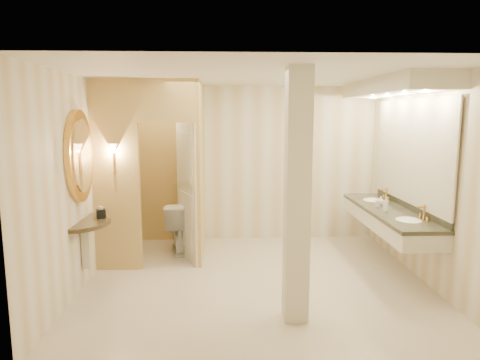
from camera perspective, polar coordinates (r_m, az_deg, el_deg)
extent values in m
plane|color=beige|center=(5.93, 2.04, -13.17)|extent=(4.50, 4.50, 0.00)
plane|color=silver|center=(5.53, 2.20, 13.79)|extent=(4.50, 4.50, 0.00)
cube|color=silver|center=(7.55, 0.94, 2.16)|extent=(4.50, 0.02, 2.70)
cube|color=silver|center=(3.62, 4.57, -5.06)|extent=(4.50, 0.02, 2.70)
cube|color=silver|center=(5.85, -20.45, -0.30)|extent=(0.02, 4.00, 2.70)
cube|color=silver|center=(6.17, 23.44, -0.03)|extent=(0.02, 4.00, 2.70)
cube|color=#DFC774|center=(6.80, -5.44, 1.40)|extent=(0.10, 1.50, 2.70)
cube|color=#DFC774|center=(6.23, -16.20, 0.43)|extent=(0.65, 0.10, 2.70)
cube|color=#DFC774|center=(6.04, -9.82, 10.39)|extent=(0.80, 0.10, 0.60)
cube|color=beige|center=(6.48, -7.04, -1.67)|extent=(0.37, 0.75, 2.10)
cylinder|color=#BF883D|center=(6.14, -16.43, 2.18)|extent=(0.03, 0.03, 0.30)
cone|color=beige|center=(6.12, -16.51, 4.04)|extent=(0.14, 0.14, 0.14)
cube|color=beige|center=(6.52, 19.21, -4.90)|extent=(0.60, 2.37, 0.24)
cube|color=black|center=(6.49, 19.26, -3.87)|extent=(0.64, 2.41, 0.05)
cube|color=black|center=(6.59, 21.56, -3.20)|extent=(0.03, 2.37, 0.10)
ellipsoid|color=white|center=(5.92, 21.53, -5.38)|extent=(0.40, 0.44, 0.15)
cylinder|color=#BF883D|center=(5.98, 23.36, -4.09)|extent=(0.03, 0.03, 0.22)
ellipsoid|color=white|center=(7.09, 17.36, -2.92)|extent=(0.40, 0.44, 0.15)
cylinder|color=#BF883D|center=(7.13, 18.92, -1.86)|extent=(0.03, 0.03, 0.22)
cube|color=white|center=(6.48, 21.90, 3.57)|extent=(0.03, 2.37, 1.40)
cube|color=beige|center=(6.36, 20.06, 11.62)|extent=(0.75, 2.57, 0.22)
cylinder|color=black|center=(5.83, -20.36, -5.35)|extent=(0.88, 0.88, 0.05)
cube|color=beige|center=(5.89, -19.83, -8.19)|extent=(0.10, 0.10, 0.60)
cylinder|color=gold|center=(5.68, -20.62, 3.00)|extent=(0.07, 0.88, 0.88)
cylinder|color=white|center=(5.67, -20.23, 3.01)|extent=(0.02, 0.71, 0.71)
cube|color=beige|center=(4.53, 7.63, -2.32)|extent=(0.25, 0.25, 2.70)
cube|color=black|center=(5.89, -18.05, -4.27)|extent=(0.14, 0.14, 0.11)
imported|color=white|center=(7.04, -8.10, -6.14)|extent=(0.55, 0.86, 0.83)
imported|color=beige|center=(6.56, 17.87, -2.87)|extent=(0.07, 0.07, 0.13)
imported|color=silver|center=(6.73, 18.24, -2.62)|extent=(0.12, 0.12, 0.13)
imported|color=#C6B28C|center=(6.28, 18.85, -3.06)|extent=(0.09, 0.10, 0.21)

